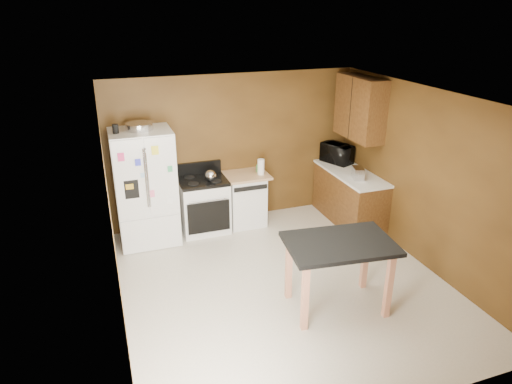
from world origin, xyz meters
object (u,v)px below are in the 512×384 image
gas_range (204,204)px  microwave (337,154)px  roasting_pan (139,126)px  pen_cup (115,129)px  island (339,252)px  green_canister (259,168)px  refrigerator (145,188)px  dishwasher (245,199)px  toaster (358,173)px  kettle (210,176)px  paper_towel (261,167)px

gas_range → microwave: bearing=1.3°
roasting_pan → pen_cup: pen_cup is taller
island → roasting_pan: bearing=127.1°
green_canister → refrigerator: (-1.91, -0.14, -0.05)m
roasting_pan → dishwasher: bearing=1.0°
roasting_pan → green_canister: 2.11m
green_canister → dishwasher: green_canister is taller
pen_cup → toaster: pen_cup is taller
roasting_pan → gas_range: 1.66m
gas_range → kettle: bearing=-45.6°
gas_range → pen_cup: bearing=-175.3°
microwave → dishwasher: microwave is taller
roasting_pan → refrigerator: roasting_pan is taller
pen_cup → toaster: bearing=-10.8°
paper_towel → refrigerator: size_ratio=0.15×
kettle → gas_range: 0.55m
pen_cup → island: bearing=-47.3°
green_canister → microwave: size_ratio=0.21×
kettle → green_canister: (0.89, 0.19, -0.04)m
roasting_pan → kettle: bearing=-6.0°
roasting_pan → gas_range: bearing=0.2°
island → pen_cup: bearing=132.7°
kettle → toaster: (2.26, -0.68, 0.00)m
pen_cup → dishwasher: 2.42m
paper_towel → dishwasher: paper_towel is taller
paper_towel → island: bearing=-88.2°
microwave → gas_range: size_ratio=0.50×
green_canister → gas_range: size_ratio=0.10×
toaster → kettle: bearing=-178.9°
microwave → toaster: bearing=151.4°
kettle → toaster: 2.36m
pen_cup → microwave: pen_cup is taller
pen_cup → dishwasher: bearing=3.7°
pen_cup → refrigerator: size_ratio=0.07×
kettle → island: (0.95, -2.48, -0.22)m
roasting_pan → pen_cup: bearing=-163.8°
gas_range → paper_towel: bearing=-3.7°
paper_towel → dishwasher: (-0.25, 0.09, -0.57)m
kettle → island: 2.67m
kettle → green_canister: 0.91m
paper_towel → microwave: 1.48m
pen_cup → toaster: size_ratio=0.51×
island → paper_towel: bearing=91.8°
roasting_pan → dishwasher: (1.62, 0.03, -1.40)m
kettle → dishwasher: size_ratio=0.20×
refrigerator → dishwasher: 1.69m
pen_cup → refrigerator: pen_cup is taller
gas_range → island: size_ratio=0.81×
dishwasher → paper_towel: bearing=-19.1°
pen_cup → island: (2.30, -2.49, -1.09)m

